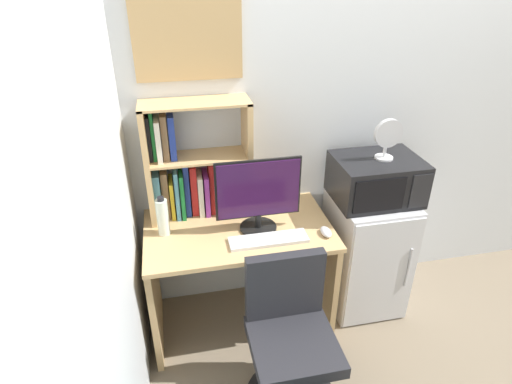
% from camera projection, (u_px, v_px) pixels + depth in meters
% --- Properties ---
extents(wall_back, '(6.40, 0.04, 2.60)m').
position_uv_depth(wall_back, '(436.00, 107.00, 2.84)').
color(wall_back, silver).
rests_on(wall_back, ground_plane).
extents(wall_left, '(0.04, 4.40, 2.60)m').
position_uv_depth(wall_left, '(78.00, 352.00, 1.09)').
color(wall_left, silver).
rests_on(wall_left, ground_plane).
extents(desk, '(1.10, 0.66, 0.76)m').
position_uv_depth(desk, '(239.00, 261.00, 2.67)').
color(desk, tan).
rests_on(desk, ground_plane).
extents(hutch_bookshelf, '(0.62, 0.23, 0.72)m').
position_uv_depth(hutch_bookshelf, '(187.00, 167.00, 2.55)').
color(hutch_bookshelf, tan).
rests_on(hutch_bookshelf, desk).
extents(monitor, '(0.49, 0.22, 0.45)m').
position_uv_depth(monitor, '(258.00, 194.00, 2.43)').
color(monitor, black).
rests_on(monitor, desk).
extents(keyboard, '(0.45, 0.12, 0.02)m').
position_uv_depth(keyboard, '(269.00, 240.00, 2.43)').
color(keyboard, silver).
rests_on(keyboard, desk).
extents(computer_mouse, '(0.06, 0.11, 0.04)m').
position_uv_depth(computer_mouse, '(326.00, 232.00, 2.48)').
color(computer_mouse, silver).
rests_on(computer_mouse, desk).
extents(water_bottle, '(0.07, 0.07, 0.24)m').
position_uv_depth(water_bottle, '(163.00, 217.00, 2.45)').
color(water_bottle, silver).
rests_on(water_bottle, desk).
extents(mini_fridge, '(0.47, 0.53, 0.83)m').
position_uv_depth(mini_fridge, '(365.00, 251.00, 2.92)').
color(mini_fridge, silver).
rests_on(mini_fridge, ground_plane).
extents(microwave, '(0.52, 0.40, 0.27)m').
position_uv_depth(microwave, '(376.00, 179.00, 2.66)').
color(microwave, black).
rests_on(microwave, mini_fridge).
extents(desk_fan, '(0.17, 0.11, 0.25)m').
position_uv_depth(desk_fan, '(388.00, 137.00, 2.53)').
color(desk_fan, silver).
rests_on(desk_fan, microwave).
extents(desk_chair, '(0.50, 0.50, 0.87)m').
position_uv_depth(desk_chair, '(290.00, 346.00, 2.27)').
color(desk_chair, black).
rests_on(desk_chair, ground_plane).
extents(wall_corkboard, '(0.59, 0.02, 0.52)m').
position_uv_depth(wall_corkboard, '(187.00, 31.00, 2.27)').
color(wall_corkboard, tan).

